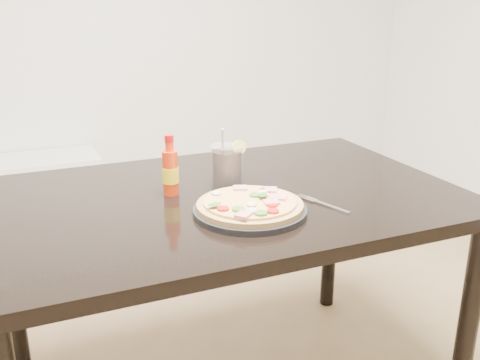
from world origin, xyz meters
name	(u,v)px	position (x,y,z in m)	size (l,w,h in m)	color
dining_table	(225,219)	(0.07, 0.52, 0.67)	(1.40, 0.90, 0.75)	black
plate	(250,211)	(0.07, 0.35, 0.76)	(0.31, 0.31, 0.02)	black
pizza	(250,204)	(0.07, 0.35, 0.78)	(0.29, 0.29, 0.03)	tan
hot_sauce_bottle	(170,171)	(-0.08, 0.58, 0.82)	(0.06, 0.06, 0.18)	red
cola_cup	(227,167)	(0.10, 0.58, 0.81)	(0.10, 0.10, 0.19)	black
fork	(321,203)	(0.29, 0.33, 0.75)	(0.08, 0.18, 0.00)	silver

